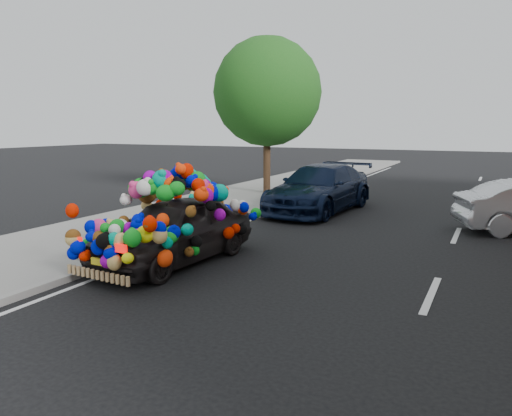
# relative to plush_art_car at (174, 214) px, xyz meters

# --- Properties ---
(ground) EXTENTS (100.00, 100.00, 0.00)m
(ground) POSITION_rel_plush_art_car_xyz_m (1.36, 0.20, -1.01)
(ground) COLOR black
(ground) RESTS_ON ground
(sidewalk) EXTENTS (4.00, 60.00, 0.12)m
(sidewalk) POSITION_rel_plush_art_car_xyz_m (-2.94, 0.20, -0.95)
(sidewalk) COLOR gray
(sidewalk) RESTS_ON ground
(kerb) EXTENTS (0.15, 60.00, 0.13)m
(kerb) POSITION_rel_plush_art_car_xyz_m (-0.99, 0.20, -0.94)
(kerb) COLOR gray
(kerb) RESTS_ON ground
(lane_markings) EXTENTS (6.00, 50.00, 0.01)m
(lane_markings) POSITION_rel_plush_art_car_xyz_m (4.96, 0.20, -1.00)
(lane_markings) COLOR silver
(lane_markings) RESTS_ON ground
(tree_near_sidewalk) EXTENTS (4.20, 4.20, 6.13)m
(tree_near_sidewalk) POSITION_rel_plush_art_car_xyz_m (-2.44, 9.70, 3.02)
(tree_near_sidewalk) COLOR #332114
(tree_near_sidewalk) RESTS_ON ground
(plush_art_car) EXTENTS (2.27, 4.26, 1.98)m
(plush_art_car) POSITION_rel_plush_art_car_xyz_m (0.00, 0.00, 0.00)
(plush_art_car) COLOR black
(plush_art_car) RESTS_ON ground
(navy_sedan) EXTENTS (2.56, 5.33, 1.50)m
(navy_sedan) POSITION_rel_plush_art_car_xyz_m (0.63, 7.13, -0.26)
(navy_sedan) COLOR black
(navy_sedan) RESTS_ON ground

